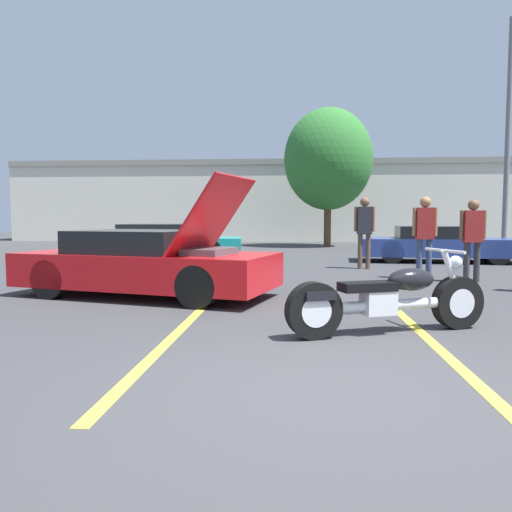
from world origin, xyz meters
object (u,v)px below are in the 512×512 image
at_px(light_pole, 510,126).
at_px(parked_car_left_row, 162,243).
at_px(show_car_hood_open, 148,263).
at_px(parked_car_mid_row, 438,244).
at_px(spectator_near_motorcycle, 425,230).
at_px(motorcycle, 389,300).
at_px(spectator_far_lot, 473,233).
at_px(spectator_midground, 364,226).
at_px(tree_background, 328,159).

relative_size(light_pole, parked_car_left_row, 1.71).
distance_m(show_car_hood_open, parked_car_left_row, 6.99).
bearing_deg(parked_car_mid_row, spectator_near_motorcycle, -103.95).
height_order(motorcycle, parked_car_left_row, parked_car_left_row).
relative_size(light_pole, spectator_near_motorcycle, 4.78).
distance_m(motorcycle, spectator_far_lot, 5.33).
relative_size(parked_car_mid_row, spectator_midground, 2.59).
relative_size(parked_car_left_row, spectator_far_lot, 2.92).
xyz_separation_m(parked_car_mid_row, parked_car_left_row, (-8.25, -0.14, 0.02)).
relative_size(light_pole, parked_car_mid_row, 1.77).
bearing_deg(tree_background, motorcycle, -91.34).
relative_size(motorcycle, show_car_hood_open, 0.52).
relative_size(motorcycle, spectator_near_motorcycle, 1.34).
bearing_deg(parked_car_left_row, spectator_midground, -24.73).
height_order(show_car_hood_open, parked_car_left_row, show_car_hood_open).
xyz_separation_m(motorcycle, parked_car_left_row, (-5.09, 9.24, 0.16)).
distance_m(light_pole, show_car_hood_open, 15.21).
bearing_deg(parked_car_left_row, show_car_hood_open, -82.05).
xyz_separation_m(show_car_hood_open, spectator_near_motorcycle, (5.19, 2.74, 0.49)).
height_order(tree_background, parked_car_mid_row, tree_background).
distance_m(motorcycle, parked_car_left_row, 10.55).
bearing_deg(light_pole, parked_car_left_row, -161.77).
height_order(show_car_hood_open, spectator_midground, show_car_hood_open).
height_order(spectator_midground, spectator_far_lot, spectator_midground).
distance_m(show_car_hood_open, spectator_midground, 6.37).
bearing_deg(light_pole, motorcycle, -116.73).
xyz_separation_m(light_pole, spectator_midground, (-5.89, -5.90, -3.46)).
relative_size(show_car_hood_open, spectator_far_lot, 2.72).
relative_size(tree_background, show_car_hood_open, 1.35).
bearing_deg(show_car_hood_open, tree_background, 89.95).
bearing_deg(parked_car_mid_row, spectator_midground, -132.91).
distance_m(show_car_hood_open, spectator_far_lot, 6.43).
xyz_separation_m(motorcycle, parked_car_mid_row, (3.15, 9.38, 0.13)).
relative_size(spectator_near_motorcycle, spectator_far_lot, 1.05).
relative_size(parked_car_mid_row, spectator_near_motorcycle, 2.70).
height_order(motorcycle, spectator_midground, spectator_midground).
distance_m(tree_background, parked_car_mid_row, 8.74).
bearing_deg(light_pole, spectator_near_motorcycle, -121.77).
bearing_deg(parked_car_left_row, parked_car_mid_row, -4.20).
height_order(tree_background, show_car_hood_open, tree_background).
relative_size(tree_background, parked_car_left_row, 1.26).
bearing_deg(spectator_midground, spectator_far_lot, -54.30).
height_order(parked_car_left_row, spectator_midground, spectator_midground).
distance_m(parked_car_left_row, spectator_near_motorcycle, 7.92).
relative_size(motorcycle, parked_car_left_row, 0.48).
height_order(motorcycle, spectator_near_motorcycle, spectator_near_motorcycle).
bearing_deg(light_pole, spectator_midground, -134.95).
height_order(tree_background, parked_car_left_row, tree_background).
xyz_separation_m(tree_background, parked_car_left_row, (-5.49, -7.73, -3.34)).
xyz_separation_m(tree_background, motorcycle, (-0.40, -16.96, -3.50)).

